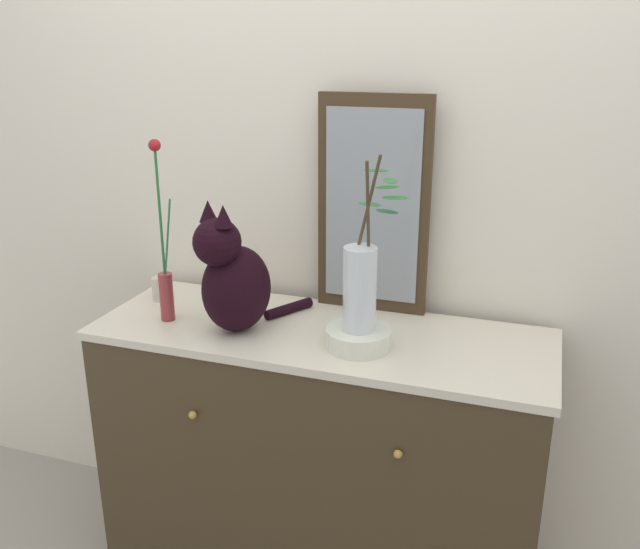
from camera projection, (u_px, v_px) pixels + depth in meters
The scene contains 8 objects.
wall_back at pixel (352, 189), 2.21m from camera, with size 4.40×0.08×2.60m, color silver.
sideboard at pixel (320, 462), 2.19m from camera, with size 1.39×0.52×0.93m.
mirror_leaning at pixel (373, 206), 2.10m from camera, with size 0.35×0.03×0.68m.
cat_sitting at pixel (233, 278), 1.99m from camera, with size 0.29×0.39×0.40m.
vase_slim_green at pixel (165, 272), 2.07m from camera, with size 0.06×0.04×0.56m.
bowl_porcelain at pixel (359, 338), 1.92m from camera, with size 0.19×0.19×0.06m, color silver.
vase_glass_clear at pixel (361, 284), 1.87m from camera, with size 0.18×0.17×0.50m.
candle_pillar at pixel (159, 289), 2.27m from camera, with size 0.05×0.05×0.09m.
Camera 1 is at (0.61, -1.77, 1.76)m, focal length 37.97 mm.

